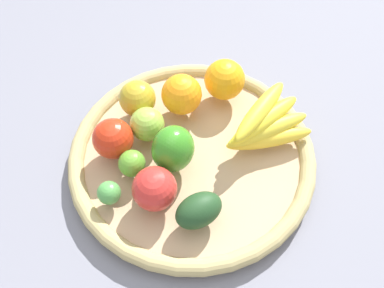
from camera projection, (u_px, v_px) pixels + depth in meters
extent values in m
plane|color=slate|center=(192.00, 162.00, 0.85)|extent=(2.40, 2.40, 0.00)
cylinder|color=tan|center=(192.00, 158.00, 0.84)|extent=(0.46, 0.46, 0.03)
torus|color=tan|center=(192.00, 154.00, 0.82)|extent=(0.48, 0.48, 0.03)
ellipsoid|color=yellow|center=(269.00, 138.00, 0.81)|extent=(0.16, 0.11, 0.03)
ellipsoid|color=yellow|center=(268.00, 129.00, 0.80)|extent=(0.15, 0.14, 0.03)
ellipsoid|color=yellow|center=(265.00, 120.00, 0.79)|extent=(0.12, 0.16, 0.03)
ellipsoid|color=yellow|center=(260.00, 111.00, 0.79)|extent=(0.08, 0.17, 0.03)
ellipsoid|color=#1E401F|center=(199.00, 210.00, 0.71)|extent=(0.10, 0.10, 0.06)
ellipsoid|color=#35851F|center=(173.00, 149.00, 0.76)|extent=(0.10, 0.10, 0.09)
sphere|color=#4A9544|center=(109.00, 193.00, 0.74)|extent=(0.05, 0.05, 0.04)
sphere|color=#5B9C2D|center=(132.00, 163.00, 0.76)|extent=(0.05, 0.05, 0.05)
sphere|color=orange|center=(182.00, 94.00, 0.84)|extent=(0.08, 0.08, 0.08)
sphere|color=#AE9421|center=(137.00, 99.00, 0.84)|extent=(0.09, 0.09, 0.07)
sphere|color=red|center=(113.00, 139.00, 0.78)|extent=(0.10, 0.10, 0.08)
sphere|color=red|center=(155.00, 189.00, 0.72)|extent=(0.09, 0.09, 0.08)
sphere|color=orange|center=(225.00, 80.00, 0.86)|extent=(0.10, 0.10, 0.08)
sphere|color=#8EB640|center=(147.00, 124.00, 0.81)|extent=(0.08, 0.08, 0.07)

